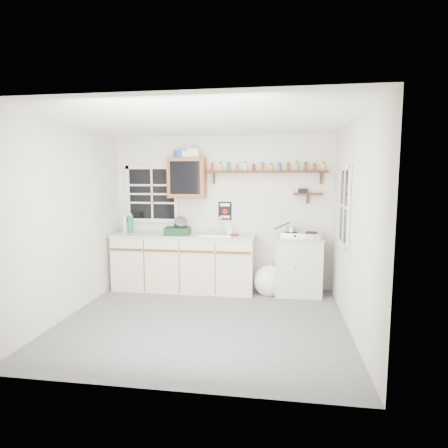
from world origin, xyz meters
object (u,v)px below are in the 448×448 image
Objects in this scene: spice_shelf at (266,171)px; hotplate at (301,235)px; right_cabinet at (298,266)px; upper_cabinet at (187,178)px; dish_rack at (178,229)px; main_cabinet at (184,262)px.

hotplate is (0.56, -0.21, -0.98)m from spice_shelf.
hotplate is at bearing -30.45° from right_cabinet.
right_cabinet is 1.40× the size of upper_cabinet.
hotplate is at bearing -2.14° from dish_rack.
dish_rack is (-0.06, -0.09, 0.55)m from main_cabinet.
dish_rack is at bearing -112.37° from upper_cabinet.
hotplate is at bearing 0.17° from main_cabinet.
hotplate reaches higher than main_cabinet.
right_cabinet is at bearing 156.24° from hotplate.
main_cabinet is at bearing -179.21° from right_cabinet.
right_cabinet is 1.43× the size of hotplate.
spice_shelf is 1.15m from hotplate.
spice_shelf is 2.99× the size of hotplate.
upper_cabinet is 1.56× the size of dish_rack.
upper_cabinet reaches higher than hotplate.
dish_rack is (-1.89, -0.11, 0.56)m from right_cabinet.
upper_cabinet is 0.85m from dish_rack.
spice_shelf is 4.59× the size of dish_rack.
main_cabinet is at bearing -103.68° from upper_cabinet.
spice_shelf is at bearing 3.10° from upper_cabinet.
dish_rack reaches higher than main_cabinet.
right_cabinet is 1.98m from dish_rack.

